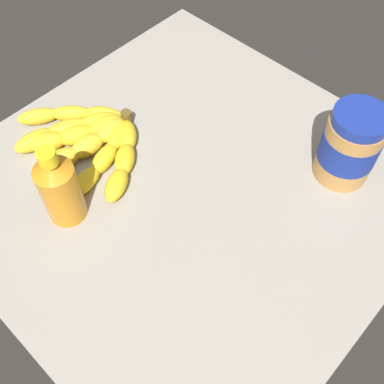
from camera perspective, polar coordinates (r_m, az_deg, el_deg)
ground_plane at (r=82.42cm, az=-0.51°, el=0.26°), size 72.06×71.83×4.00cm
banana_bunch at (r=86.88cm, az=-12.64°, el=6.27°), size 29.35×20.28×3.65cm
peanut_butter_jar at (r=81.28cm, az=18.73°, el=5.41°), size 9.64×9.64×14.13cm
honey_bottle at (r=74.69cm, az=-15.88°, el=0.46°), size 6.24×6.24×15.44cm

